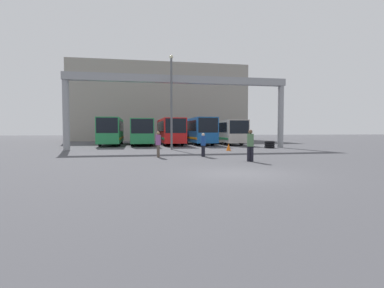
% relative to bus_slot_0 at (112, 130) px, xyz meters
% --- Properties ---
extents(ground_plane, '(200.00, 200.00, 0.00)m').
position_rel_bus_slot_0_xyz_m(ground_plane, '(7.23, -26.27, -1.86)').
color(ground_plane, '#47474C').
extents(building_backdrop, '(30.81, 12.00, 13.41)m').
position_rel_bus_slot_0_xyz_m(building_backdrop, '(7.23, 18.68, 4.84)').
color(building_backdrop, gray).
rests_on(building_backdrop, ground).
extents(overhead_gantry, '(21.61, 0.80, 7.06)m').
position_rel_bus_slot_0_xyz_m(overhead_gantry, '(7.23, -9.21, 3.88)').
color(overhead_gantry, gray).
rests_on(overhead_gantry, ground).
extents(bus_slot_0, '(2.43, 11.69, 3.23)m').
position_rel_bus_slot_0_xyz_m(bus_slot_0, '(0.00, 0.00, 0.00)').
color(bus_slot_0, '#268C4C').
rests_on(bus_slot_0, ground).
extents(bus_slot_1, '(2.58, 11.26, 3.12)m').
position_rel_bus_slot_0_xyz_m(bus_slot_1, '(3.61, -0.22, -0.06)').
color(bus_slot_1, '#268C4C').
rests_on(bus_slot_1, ground).
extents(bus_slot_2, '(2.51, 11.52, 3.20)m').
position_rel_bus_slot_0_xyz_m(bus_slot_2, '(7.23, -0.09, -0.01)').
color(bus_slot_2, red).
rests_on(bus_slot_2, ground).
extents(bus_slot_3, '(2.48, 10.58, 3.30)m').
position_rel_bus_slot_0_xyz_m(bus_slot_3, '(10.84, -0.55, 0.04)').
color(bus_slot_3, '#1959A5').
rests_on(bus_slot_3, ground).
extents(bus_slot_4, '(2.51, 10.38, 3.03)m').
position_rel_bus_slot_0_xyz_m(bus_slot_4, '(14.45, -0.66, -0.11)').
color(bus_slot_4, beige).
rests_on(bus_slot_4, ground).
extents(pedestrian_near_right, '(0.36, 0.36, 1.73)m').
position_rel_bus_slot_0_xyz_m(pedestrian_near_right, '(4.42, -18.00, -0.94)').
color(pedestrian_near_right, brown).
rests_on(pedestrian_near_right, ground).
extents(pedestrian_far_center, '(0.34, 0.34, 1.62)m').
position_rel_bus_slot_0_xyz_m(pedestrian_far_center, '(7.46, -18.20, -1.00)').
color(pedestrian_far_center, black).
rests_on(pedestrian_far_center, ground).
extents(pedestrian_near_center, '(0.38, 0.38, 1.84)m').
position_rel_bus_slot_0_xyz_m(pedestrian_near_center, '(9.47, -21.69, -0.88)').
color(pedestrian_near_center, black).
rests_on(pedestrian_near_center, ground).
extents(traffic_cone, '(0.42, 0.42, 0.65)m').
position_rel_bus_slot_0_xyz_m(traffic_cone, '(11.00, -12.73, -1.54)').
color(traffic_cone, orange).
rests_on(traffic_cone, ground).
extents(tire_stack, '(1.04, 1.04, 0.72)m').
position_rel_bus_slot_0_xyz_m(tire_stack, '(16.31, -9.68, -1.50)').
color(tire_stack, black).
rests_on(tire_stack, ground).
extents(lamp_post, '(0.36, 0.36, 8.78)m').
position_rel_bus_slot_0_xyz_m(lamp_post, '(6.23, -10.22, 2.90)').
color(lamp_post, '#595B60').
rests_on(lamp_post, ground).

